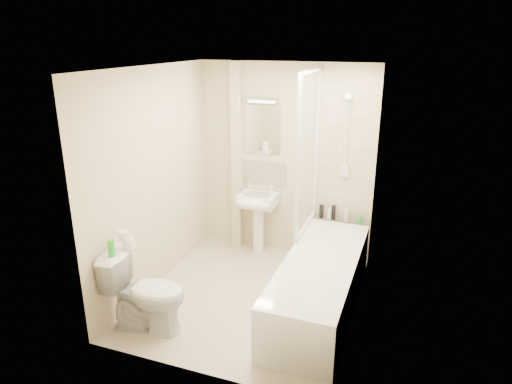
% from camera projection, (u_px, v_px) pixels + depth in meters
% --- Properties ---
extents(floor, '(2.50, 2.50, 0.00)m').
position_uv_depth(floor, '(250.00, 296.00, 4.94)').
color(floor, beige).
rests_on(floor, ground).
extents(wall_back, '(2.20, 0.02, 2.40)m').
position_uv_depth(wall_back, '(285.00, 161.00, 5.66)').
color(wall_back, beige).
rests_on(wall_back, ground).
extents(wall_left, '(0.02, 2.50, 2.40)m').
position_uv_depth(wall_left, '(154.00, 180.00, 4.91)').
color(wall_left, beige).
rests_on(wall_left, ground).
extents(wall_right, '(0.02, 2.50, 2.40)m').
position_uv_depth(wall_right, '(361.00, 205.00, 4.19)').
color(wall_right, beige).
rests_on(wall_right, ground).
extents(ceiling, '(2.20, 2.50, 0.02)m').
position_uv_depth(ceiling, '(248.00, 68.00, 4.16)').
color(ceiling, white).
rests_on(ceiling, wall_back).
extents(tile_back, '(0.70, 0.01, 1.75)m').
position_uv_depth(tile_back, '(346.00, 149.00, 5.34)').
color(tile_back, beige).
rests_on(tile_back, wall_back).
extents(tile_right, '(0.01, 2.10, 1.75)m').
position_uv_depth(tile_right, '(362.00, 180.00, 4.16)').
color(tile_right, beige).
rests_on(tile_right, wall_right).
extents(pipe_boxing, '(0.12, 0.12, 2.40)m').
position_uv_depth(pipe_boxing, '(237.00, 158.00, 5.81)').
color(pipe_boxing, beige).
rests_on(pipe_boxing, ground).
extents(splashback, '(0.60, 0.02, 0.30)m').
position_uv_depth(splashback, '(263.00, 172.00, 5.80)').
color(splashback, beige).
rests_on(splashback, wall_back).
extents(mirror, '(0.46, 0.01, 0.60)m').
position_uv_depth(mirror, '(263.00, 130.00, 5.62)').
color(mirror, white).
rests_on(mirror, wall_back).
extents(strip_light, '(0.42, 0.07, 0.07)m').
position_uv_depth(strip_light, '(262.00, 100.00, 5.48)').
color(strip_light, silver).
rests_on(strip_light, wall_back).
extents(bathtub, '(0.70, 2.10, 0.55)m').
position_uv_depth(bathtub, '(320.00, 283.00, 4.63)').
color(bathtub, white).
rests_on(bathtub, ground).
extents(shower_screen, '(0.04, 0.92, 1.80)m').
position_uv_depth(shower_screen, '(308.00, 153.00, 5.05)').
color(shower_screen, white).
rests_on(shower_screen, bathtub).
extents(shower_fixture, '(0.10, 0.16, 0.99)m').
position_uv_depth(shower_fixture, '(346.00, 139.00, 5.26)').
color(shower_fixture, white).
rests_on(shower_fixture, wall_back).
extents(pedestal_sink, '(0.47, 0.45, 0.91)m').
position_uv_depth(pedestal_sink, '(257.00, 207.00, 5.73)').
color(pedestal_sink, white).
rests_on(pedestal_sink, ground).
extents(bottle_black_a, '(0.05, 0.05, 0.17)m').
position_uv_depth(bottle_black_a, '(321.00, 211.00, 5.60)').
color(bottle_black_a, black).
rests_on(bottle_black_a, bathtub).
extents(bottle_white_a, '(0.05, 0.05, 0.14)m').
position_uv_depth(bottle_white_a, '(330.00, 213.00, 5.57)').
color(bottle_white_a, white).
rests_on(bottle_white_a, bathtub).
extents(bottle_black_b, '(0.05, 0.05, 0.18)m').
position_uv_depth(bottle_black_b, '(333.00, 213.00, 5.55)').
color(bottle_black_b, black).
rests_on(bottle_black_b, bathtub).
extents(bottle_cream, '(0.05, 0.05, 0.16)m').
position_uv_depth(bottle_cream, '(346.00, 215.00, 5.50)').
color(bottle_cream, beige).
rests_on(bottle_cream, bathtub).
extents(bottle_green, '(0.07, 0.07, 0.09)m').
position_uv_depth(bottle_green, '(359.00, 219.00, 5.46)').
color(bottle_green, green).
rests_on(bottle_green, bathtub).
extents(toilet, '(0.62, 0.87, 0.77)m').
position_uv_depth(toilet, '(146.00, 292.00, 4.29)').
color(toilet, white).
rests_on(toilet, ground).
extents(toilet_roll_lower, '(0.12, 0.12, 0.09)m').
position_uv_depth(toilet_roll_lower, '(129.00, 243.00, 4.31)').
color(toilet_roll_lower, white).
rests_on(toilet_roll_lower, toilet).
extents(toilet_roll_upper, '(0.10, 0.10, 0.09)m').
position_uv_depth(toilet_roll_upper, '(124.00, 236.00, 4.24)').
color(toilet_roll_upper, white).
rests_on(toilet_roll_upper, toilet_roll_lower).
extents(green_bottle, '(0.06, 0.06, 0.16)m').
position_uv_depth(green_bottle, '(111.00, 248.00, 4.13)').
color(green_bottle, green).
rests_on(green_bottle, toilet).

